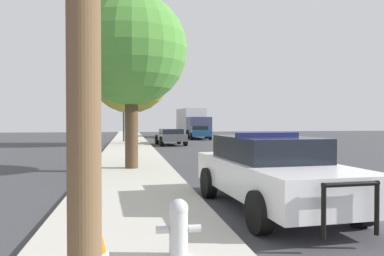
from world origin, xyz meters
The scene contains 10 objects.
ground_plane centered at (0.00, 0.00, 0.00)m, with size 110.00×110.00×0.00m, color #3D3D42.
sidewalk_left centered at (-5.10, 0.00, 0.07)m, with size 3.00×110.00×0.13m.
police_car centered at (-2.28, 0.05, 0.80)m, with size 2.35×5.04×1.59m.
fire_hydrant centered at (-4.58, -2.67, 0.52)m, with size 0.57×0.25×0.73m.
traffic_light centered at (-4.25, 23.93, 4.02)m, with size 3.46×0.35×5.57m.
car_background_oncoming centered at (1.75, 29.10, 0.73)m, with size 2.25×4.47×1.32m.
car_background_midblock centered at (-2.02, 20.82, 0.68)m, with size 2.19×4.09×1.23m.
box_truck centered at (1.86, 33.69, 1.70)m, with size 2.88×7.45×3.20m.
tree_sidewalk_mid centered at (-5.02, 21.17, 5.50)m, with size 6.16×6.16×8.46m.
tree_sidewalk_near centered at (-5.08, 6.37, 4.39)m, with size 4.04×4.04×6.30m.
Camera 1 is at (-5.21, -7.32, 1.84)m, focal length 35.00 mm.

